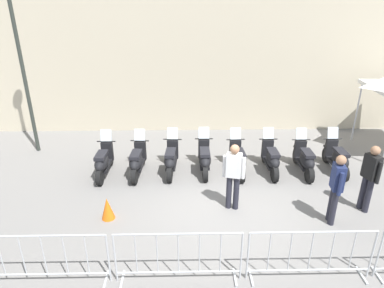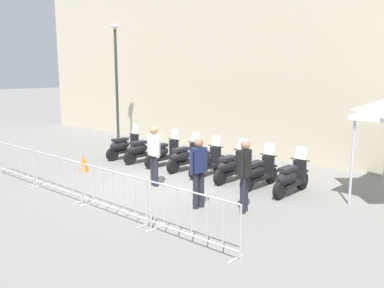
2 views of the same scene
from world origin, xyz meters
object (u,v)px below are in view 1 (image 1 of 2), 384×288
motorcycle_2 (171,159)px  motorcycle_0 (104,162)px  street_lamp (20,56)px  officer_near_row_end (234,173)px  motorcycle_3 (205,158)px  officer_by_barriers (370,175)px  barrier_segment_0 (45,259)px  traffic_cone (108,208)px  barrier_segment_1 (178,257)px  motorcycle_1 (137,161)px  barrier_segment_2 (310,255)px  motorcycle_5 (271,159)px  motorcycle_6 (305,159)px  motorcycle_7 (337,159)px  officer_mid_plaza (336,186)px  motorcycle_4 (238,159)px

motorcycle_2 → motorcycle_0: bearing=-173.8°
street_lamp → officer_near_row_end: bearing=-27.6°
motorcycle_3 → officer_by_barriers: bearing=-25.8°
barrier_segment_0 → traffic_cone: 2.10m
motorcycle_3 → barrier_segment_1: motorcycle_3 is taller
motorcycle_1 → motorcycle_2: size_ratio=1.00×
barrier_segment_0 → barrier_segment_2: same height
motorcycle_5 → barrier_segment_2: size_ratio=0.74×
motorcycle_3 → motorcycle_5: size_ratio=1.00×
motorcycle_6 → traffic_cone: motorcycle_6 is taller
officer_by_barriers → traffic_cone: size_ratio=3.15×
motorcycle_6 → officer_by_barriers: bearing=-63.4°
motorcycle_0 → barrier_segment_2: (4.86, -3.90, 0.07)m
officer_near_row_end → motorcycle_5: bearing=55.7°
motorcycle_7 → traffic_cone: bearing=-158.3°
officer_by_barriers → traffic_cone: officer_by_barriers is taller
motorcycle_1 → motorcycle_3: 1.99m
motorcycle_7 → officer_near_row_end: size_ratio=1.00×
motorcycle_5 → street_lamp: bearing=169.5°
motorcycle_1 → motorcycle_5: size_ratio=1.00×
motorcycle_0 → barrier_segment_2: motorcycle_0 is taller
barrier_segment_1 → officer_mid_plaza: (3.45, 1.87, 0.45)m
motorcycle_1 → motorcycle_6: size_ratio=1.00×
barrier_segment_2 → officer_mid_plaza: officer_mid_plaza is taller
motorcycle_0 → motorcycle_4: same height
motorcycle_3 → motorcycle_7: bearing=1.3°
motorcycle_2 → motorcycle_5: (2.97, 0.09, 0.00)m
barrier_segment_2 → motorcycle_5: bearing=88.9°
officer_mid_plaza → motorcycle_4: bearing=129.1°
motorcycle_0 → motorcycle_4: (3.96, 0.25, 0.00)m
barrier_segment_0 → street_lamp: bearing=115.6°
motorcycle_0 → barrier_segment_2: 6.23m
officer_near_row_end → officer_by_barriers: bearing=0.0°
street_lamp → traffic_cone: bearing=-48.5°
motorcycle_6 → barrier_segment_2: bearing=-104.4°
motorcycle_7 → officer_mid_plaza: bearing=-112.2°
motorcycle_3 → barrier_segment_1: (-0.52, -4.29, 0.07)m
barrier_segment_1 → street_lamp: (-5.22, 5.75, 2.68)m
motorcycle_3 → traffic_cone: size_ratio=3.13×
motorcycle_0 → motorcycle_2: 1.98m
motorcycle_4 → officer_mid_plaza: 3.12m
motorcycle_3 → motorcycle_7: same height
barrier_segment_2 → officer_mid_plaza: bearing=59.5°
motorcycle_7 → street_lamp: (-9.69, 1.37, 2.75)m
traffic_cone → motorcycle_6: bearing=24.5°
motorcycle_5 → traffic_cone: motorcycle_5 is taller
traffic_cone → barrier_segment_0: bearing=-107.0°
motorcycle_3 → barrier_segment_0: bearing=-123.7°
motorcycle_5 → motorcycle_6: 0.99m
motorcycle_2 → street_lamp: 5.69m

